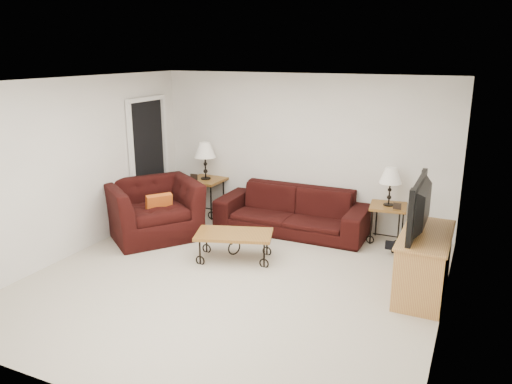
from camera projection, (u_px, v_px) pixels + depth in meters
ground at (233, 280)px, 6.37m from camera, size 5.00×5.00×0.00m
wall_back at (302, 151)px, 8.21m from camera, size 5.00×0.02×2.50m
wall_front at (83, 263)px, 3.84m from camera, size 5.00×0.02×2.50m
wall_left at (75, 167)px, 7.03m from camera, size 0.02×5.00×2.50m
wall_right at (451, 214)px, 5.02m from camera, size 0.02×5.00×2.50m
ceiling at (230, 81)px, 5.68m from camera, size 5.00×5.00×0.00m
doorway at (149, 161)px, 8.52m from camera, size 0.08×0.94×2.04m
sofa at (292, 210)px, 8.02m from camera, size 2.43×0.95×0.71m
side_table_left at (206, 197)px, 8.87m from camera, size 0.62×0.62×0.66m
side_table_right at (387, 224)px, 7.60m from camera, size 0.60×0.60×0.58m
lamp_left at (205, 161)px, 8.69m from camera, size 0.39×0.39×0.66m
lamp_right at (390, 187)px, 7.44m from camera, size 0.37×0.37×0.58m
photo_frame_left at (194, 177)px, 8.70m from camera, size 0.13×0.04×0.11m
photo_frame_right at (397, 206)px, 7.31m from camera, size 0.12×0.03×0.10m
coffee_table at (234, 246)px, 6.96m from camera, size 1.18×0.87×0.40m
armchair at (153, 209)px, 7.79m from camera, size 1.76×1.79×0.88m
throw_pillow at (159, 207)px, 7.67m from camera, size 0.32×0.38×0.40m
tv_stand at (424, 263)px, 5.95m from camera, size 0.53×1.27×0.76m
television at (428, 207)px, 5.76m from camera, size 0.15×1.14×0.66m
backpack at (393, 241)px, 7.18m from camera, size 0.35×0.32×0.38m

